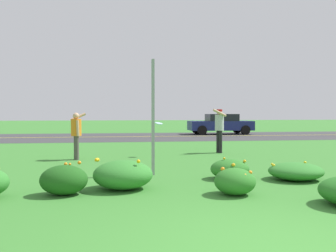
% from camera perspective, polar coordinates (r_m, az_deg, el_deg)
% --- Properties ---
extents(ground_plane, '(120.00, 120.00, 0.00)m').
position_cam_1_polar(ground_plane, '(14.12, -0.64, -4.25)').
color(ground_plane, '#387A2D').
extents(highway_strip, '(120.00, 8.67, 0.01)m').
position_cam_1_polar(highway_strip, '(24.04, -3.71, -1.63)').
color(highway_strip, '#38383A').
rests_on(highway_strip, ground).
extents(highway_center_stripe, '(120.00, 0.16, 0.00)m').
position_cam_1_polar(highway_center_stripe, '(24.04, -3.71, -1.61)').
color(highway_center_stripe, yellow).
rests_on(highway_center_stripe, ground).
extents(daylily_clump_front_left, '(0.91, 0.83, 0.52)m').
position_cam_1_polar(daylily_clump_front_left, '(8.89, 9.44, -6.51)').
color(daylily_clump_front_left, '#2D7526').
rests_on(daylily_clump_front_left, ground).
extents(daylily_clump_mid_center, '(1.27, 1.17, 0.43)m').
position_cam_1_polar(daylily_clump_mid_center, '(9.17, 18.97, -6.55)').
color(daylily_clump_mid_center, '#337F2D').
rests_on(daylily_clump_mid_center, ground).
extents(daylily_clump_mid_right, '(0.78, 0.77, 0.51)m').
position_cam_1_polar(daylily_clump_mid_right, '(7.24, 10.20, -8.34)').
color(daylily_clump_mid_right, '#2D7526').
rests_on(daylily_clump_mid_right, ground).
extents(daylily_clump_near_camera, '(1.21, 1.12, 0.65)m').
position_cam_1_polar(daylily_clump_near_camera, '(7.68, -6.90, -7.41)').
color(daylily_clump_near_camera, '#337F2D').
rests_on(daylily_clump_near_camera, ground).
extents(daylily_clump_front_center, '(0.89, 0.72, 0.62)m').
position_cam_1_polar(daylily_clump_front_center, '(7.37, -15.64, -7.95)').
color(daylily_clump_front_center, '#1E5619').
rests_on(daylily_clump_front_center, ground).
extents(sign_post_near_path, '(0.07, 0.10, 2.88)m').
position_cam_1_polar(sign_post_near_path, '(9.27, -2.31, 1.34)').
color(sign_post_near_path, '#93969B').
rests_on(sign_post_near_path, ground).
extents(person_thrower_orange_shirt, '(0.52, 0.57, 1.56)m').
position_cam_1_polar(person_thrower_orange_shirt, '(12.64, -13.84, -0.85)').
color(person_thrower_orange_shirt, orange).
rests_on(person_thrower_orange_shirt, ground).
extents(person_catcher_red_cap_gray_shirt, '(0.57, 0.57, 1.70)m').
position_cam_1_polar(person_catcher_red_cap_gray_shirt, '(14.47, 7.84, -0.03)').
color(person_catcher_red_cap_gray_shirt, '#B2B2B7').
rests_on(person_catcher_red_cap_gray_shirt, ground).
extents(frisbee_pale_blue, '(0.28, 0.27, 0.12)m').
position_cam_1_polar(frisbee_pale_blue, '(13.17, -1.42, 0.40)').
color(frisbee_pale_blue, '#ADD6E5').
extents(car_navy_center_left, '(4.50, 2.00, 1.45)m').
position_cam_1_polar(car_navy_center_left, '(26.94, 8.06, 0.32)').
color(car_navy_center_left, navy).
rests_on(car_navy_center_left, ground).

